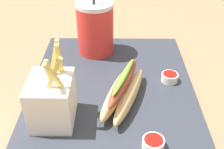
{
  "coord_description": "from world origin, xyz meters",
  "views": [
    {
      "loc": [
        0.49,
        0.01,
        0.4
      ],
      "look_at": [
        0.0,
        0.0,
        0.05
      ],
      "focal_mm": 44.81,
      "sensor_mm": 36.0,
      "label": 1
    }
  ],
  "objects_px": {
    "ketchup_cup_1": "(153,143)",
    "fries_basket": "(52,100)",
    "soda_cup": "(95,28)",
    "hot_dog_1": "(123,90)",
    "ketchup_cup_3": "(54,89)",
    "ketchup_cup_2": "(170,77)"
  },
  "relations": [
    {
      "from": "hot_dog_1",
      "to": "ketchup_cup_3",
      "type": "distance_m",
      "value": 0.15
    },
    {
      "from": "fries_basket",
      "to": "ketchup_cup_3",
      "type": "bearing_deg",
      "value": -169.23
    },
    {
      "from": "soda_cup",
      "to": "ketchup_cup_2",
      "type": "distance_m",
      "value": 0.23
    },
    {
      "from": "ketchup_cup_2",
      "to": "fries_basket",
      "type": "bearing_deg",
      "value": -62.54
    },
    {
      "from": "ketchup_cup_2",
      "to": "ketchup_cup_3",
      "type": "xyz_separation_m",
      "value": [
        0.05,
        -0.25,
        0.0
      ]
    },
    {
      "from": "ketchup_cup_3",
      "to": "soda_cup",
      "type": "bearing_deg",
      "value": 156.34
    },
    {
      "from": "soda_cup",
      "to": "hot_dog_1",
      "type": "xyz_separation_m",
      "value": [
        0.2,
        0.07,
        -0.04
      ]
    },
    {
      "from": "ketchup_cup_1",
      "to": "ketchup_cup_2",
      "type": "relative_size",
      "value": 1.03
    },
    {
      "from": "fries_basket",
      "to": "ketchup_cup_1",
      "type": "height_order",
      "value": "fries_basket"
    },
    {
      "from": "soda_cup",
      "to": "ketchup_cup_2",
      "type": "relative_size",
      "value": 5.66
    },
    {
      "from": "fries_basket",
      "to": "ketchup_cup_2",
      "type": "height_order",
      "value": "fries_basket"
    },
    {
      "from": "ketchup_cup_2",
      "to": "ketchup_cup_3",
      "type": "height_order",
      "value": "same"
    },
    {
      "from": "ketchup_cup_1",
      "to": "fries_basket",
      "type": "bearing_deg",
      "value": -110.76
    },
    {
      "from": "fries_basket",
      "to": "ketchup_cup_3",
      "type": "height_order",
      "value": "fries_basket"
    },
    {
      "from": "fries_basket",
      "to": "ketchup_cup_3",
      "type": "xyz_separation_m",
      "value": [
        -0.08,
        -0.01,
        -0.04
      ]
    },
    {
      "from": "hot_dog_1",
      "to": "ketchup_cup_1",
      "type": "relative_size",
      "value": 5.07
    },
    {
      "from": "fries_basket",
      "to": "ketchup_cup_3",
      "type": "relative_size",
      "value": 4.7
    },
    {
      "from": "soda_cup",
      "to": "fries_basket",
      "type": "height_order",
      "value": "soda_cup"
    },
    {
      "from": "fries_basket",
      "to": "ketchup_cup_1",
      "type": "relative_size",
      "value": 4.15
    },
    {
      "from": "hot_dog_1",
      "to": "ketchup_cup_2",
      "type": "xyz_separation_m",
      "value": [
        -0.07,
        0.11,
        -0.02
      ]
    },
    {
      "from": "hot_dog_1",
      "to": "fries_basket",
      "type": "bearing_deg",
      "value": -67.8
    },
    {
      "from": "soda_cup",
      "to": "fries_basket",
      "type": "bearing_deg",
      "value": -13.93
    }
  ]
}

